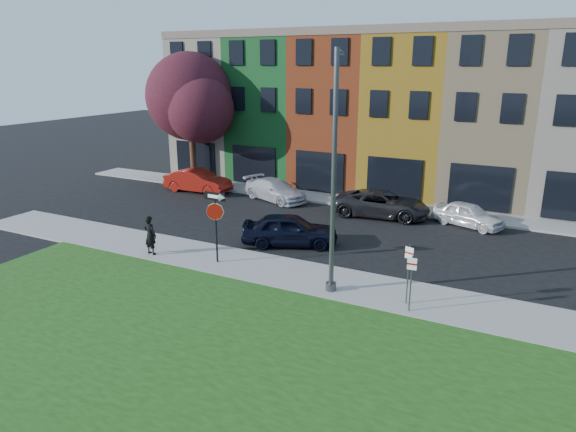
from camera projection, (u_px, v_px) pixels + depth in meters
The scene contains 15 objects.
ground at pixel (265, 308), 18.17m from camera, with size 120.00×120.00×0.00m, color black.
sidewalk_near at pixel (348, 286), 19.85m from camera, with size 40.00×3.00×0.12m, color gray.
sidewalk_far at pixel (341, 200), 32.27m from camera, with size 40.00×2.40×0.12m, color gray.
rowhouse_block at pixel (382, 113), 35.92m from camera, with size 30.00×10.12×10.00m.
stop_sign at pixel (215, 213), 21.46m from camera, with size 1.05×0.10×3.09m.
man at pixel (150, 235), 22.77m from camera, with size 0.69×0.49×1.78m, color black.
sedan_near at pixel (290, 230), 24.28m from camera, with size 4.86×3.44×1.54m, color black.
parked_car_red at pixel (198, 181), 34.42m from camera, with size 4.67×1.75×1.52m, color maroon.
parked_car_silver at pixel (275, 190), 32.32m from camera, with size 4.94×3.30×1.33m, color silver.
parked_car_dark at pixel (382, 204), 28.87m from camera, with size 5.49×2.93×1.47m, color black.
parked_car_white at pixel (468, 215), 27.16m from camera, with size 4.02×2.67×1.27m, color silver.
street_lamp at pixel (334, 175), 18.28m from camera, with size 1.07×2.49×8.73m.
parking_sign_a at pixel (411, 277), 17.37m from camera, with size 0.32×0.10×2.02m.
parking_sign_b at pixel (408, 267), 17.87m from camera, with size 0.31×0.13×2.24m.
tree_purple at pixel (192, 99), 35.71m from camera, with size 7.28×6.37×9.02m.
Camera 1 is at (8.21, -14.31, 8.33)m, focal length 32.00 mm.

